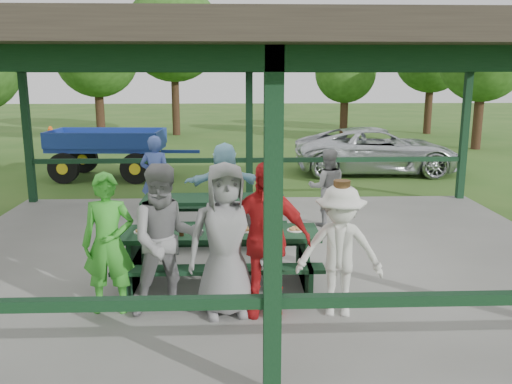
{
  "coord_description": "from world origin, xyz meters",
  "views": [
    {
      "loc": [
        -0.3,
        -8.07,
        2.89
      ],
      "look_at": [
        -0.01,
        -0.3,
        1.18
      ],
      "focal_mm": 38.0,
      "sensor_mm": 36.0,
      "label": 1
    }
  ],
  "objects_px": {
    "contestant_red": "(264,239)",
    "pickup_truck": "(378,150)",
    "spectator_grey": "(327,188)",
    "contestant_grey_mid": "(226,240)",
    "contestant_white_fedora": "(340,251)",
    "picnic_table_near": "(220,251)",
    "farm_trailer": "(108,152)",
    "spectator_blue": "(156,177)",
    "contestant_green": "(109,244)",
    "contestant_grey_left": "(166,240)",
    "spectator_lblue": "(225,185)",
    "picnic_table_far": "(214,214)"
  },
  "relations": [
    {
      "from": "contestant_red",
      "to": "pickup_truck",
      "type": "distance_m",
      "value": 10.37
    },
    {
      "from": "spectator_grey",
      "to": "pickup_truck",
      "type": "height_order",
      "value": "spectator_grey"
    },
    {
      "from": "contestant_grey_mid",
      "to": "pickup_truck",
      "type": "bearing_deg",
      "value": 57.21
    },
    {
      "from": "contestant_white_fedora",
      "to": "spectator_grey",
      "type": "height_order",
      "value": "contestant_white_fedora"
    },
    {
      "from": "picnic_table_near",
      "to": "contestant_white_fedora",
      "type": "relative_size",
      "value": 1.63
    },
    {
      "from": "contestant_red",
      "to": "farm_trailer",
      "type": "relative_size",
      "value": 0.44
    },
    {
      "from": "spectator_blue",
      "to": "spectator_grey",
      "type": "xyz_separation_m",
      "value": [
        3.24,
        -0.66,
        -0.09
      ]
    },
    {
      "from": "contestant_green",
      "to": "spectator_blue",
      "type": "relative_size",
      "value": 1.03
    },
    {
      "from": "contestant_grey_mid",
      "to": "contestant_white_fedora",
      "type": "xyz_separation_m",
      "value": [
        1.32,
        -0.07,
        -0.12
      ]
    },
    {
      "from": "spectator_grey",
      "to": "picnic_table_near",
      "type": "bearing_deg",
      "value": 58.09
    },
    {
      "from": "contestant_red",
      "to": "spectator_grey",
      "type": "xyz_separation_m",
      "value": [
        1.36,
        3.75,
        -0.19
      ]
    },
    {
      "from": "contestant_grey_left",
      "to": "spectator_grey",
      "type": "distance_m",
      "value": 4.46
    },
    {
      "from": "contestant_white_fedora",
      "to": "farm_trailer",
      "type": "distance_m",
      "value": 10.38
    },
    {
      "from": "contestant_grey_mid",
      "to": "contestant_red",
      "type": "distance_m",
      "value": 0.45
    },
    {
      "from": "spectator_grey",
      "to": "contestant_red",
      "type": "bearing_deg",
      "value": 71.87
    },
    {
      "from": "contestant_red",
      "to": "spectator_lblue",
      "type": "relative_size",
      "value": 1.16
    },
    {
      "from": "spectator_grey",
      "to": "pickup_truck",
      "type": "relative_size",
      "value": 0.3
    },
    {
      "from": "picnic_table_near",
      "to": "contestant_white_fedora",
      "type": "xyz_separation_m",
      "value": [
        1.42,
        -0.94,
        0.31
      ]
    },
    {
      "from": "spectator_lblue",
      "to": "pickup_truck",
      "type": "relative_size",
      "value": 0.33
    },
    {
      "from": "picnic_table_far",
      "to": "contestant_grey_mid",
      "type": "bearing_deg",
      "value": -85.14
    },
    {
      "from": "spectator_grey",
      "to": "pickup_truck",
      "type": "bearing_deg",
      "value": -111.0
    },
    {
      "from": "contestant_green",
      "to": "contestant_grey_mid",
      "type": "xyz_separation_m",
      "value": [
        1.37,
        -0.12,
        0.07
      ]
    },
    {
      "from": "picnic_table_far",
      "to": "contestant_grey_mid",
      "type": "xyz_separation_m",
      "value": [
        0.24,
        -2.87,
        0.44
      ]
    },
    {
      "from": "contestant_grey_mid",
      "to": "spectator_lblue",
      "type": "height_order",
      "value": "contestant_grey_mid"
    },
    {
      "from": "spectator_blue",
      "to": "pickup_truck",
      "type": "distance_m",
      "value": 7.75
    },
    {
      "from": "picnic_table_far",
      "to": "contestant_green",
      "type": "height_order",
      "value": "contestant_green"
    },
    {
      "from": "picnic_table_near",
      "to": "contestant_grey_mid",
      "type": "height_order",
      "value": "contestant_grey_mid"
    },
    {
      "from": "contestant_grey_left",
      "to": "spectator_grey",
      "type": "height_order",
      "value": "contestant_grey_left"
    },
    {
      "from": "spectator_lblue",
      "to": "farm_trailer",
      "type": "height_order",
      "value": "spectator_lblue"
    },
    {
      "from": "contestant_green",
      "to": "contestant_grey_left",
      "type": "relative_size",
      "value": 0.94
    },
    {
      "from": "contestant_grey_mid",
      "to": "farm_trailer",
      "type": "xyz_separation_m",
      "value": [
        -3.45,
        9.15,
        -0.29
      ]
    },
    {
      "from": "contestant_red",
      "to": "picnic_table_far",
      "type": "bearing_deg",
      "value": 111.82
    },
    {
      "from": "contestant_red",
      "to": "farm_trailer",
      "type": "distance_m",
      "value": 9.96
    },
    {
      "from": "contestant_green",
      "to": "picnic_table_far",
      "type": "bearing_deg",
      "value": 66.08
    },
    {
      "from": "picnic_table_near",
      "to": "spectator_lblue",
      "type": "xyz_separation_m",
      "value": [
        0.02,
        2.84,
        0.31
      ]
    },
    {
      "from": "picnic_table_near",
      "to": "contestant_red",
      "type": "distance_m",
      "value": 1.13
    },
    {
      "from": "spectator_blue",
      "to": "farm_trailer",
      "type": "distance_m",
      "value": 5.17
    },
    {
      "from": "pickup_truck",
      "to": "spectator_grey",
      "type": "bearing_deg",
      "value": 159.26
    },
    {
      "from": "contestant_green",
      "to": "contestant_red",
      "type": "relative_size",
      "value": 0.92
    },
    {
      "from": "spectator_blue",
      "to": "spectator_lblue",
      "type": "bearing_deg",
      "value": 160.2
    },
    {
      "from": "contestant_grey_mid",
      "to": "picnic_table_near",
      "type": "bearing_deg",
      "value": 87.83
    },
    {
      "from": "picnic_table_far",
      "to": "farm_trailer",
      "type": "distance_m",
      "value": 7.05
    },
    {
      "from": "picnic_table_near",
      "to": "spectator_lblue",
      "type": "height_order",
      "value": "spectator_lblue"
    },
    {
      "from": "contestant_grey_mid",
      "to": "pickup_truck",
      "type": "distance_m",
      "value": 10.53
    },
    {
      "from": "contestant_green",
      "to": "spectator_grey",
      "type": "bearing_deg",
      "value": 46.99
    },
    {
      "from": "contestant_white_fedora",
      "to": "spectator_lblue",
      "type": "relative_size",
      "value": 1.02
    },
    {
      "from": "contestant_grey_left",
      "to": "spectator_blue",
      "type": "relative_size",
      "value": 1.1
    },
    {
      "from": "spectator_blue",
      "to": "farm_trailer",
      "type": "xyz_separation_m",
      "value": [
        -2.01,
        4.76,
        -0.2
      ]
    },
    {
      "from": "picnic_table_near",
      "to": "spectator_lblue",
      "type": "distance_m",
      "value": 2.86
    },
    {
      "from": "contestant_green",
      "to": "farm_trailer",
      "type": "distance_m",
      "value": 9.27
    }
  ]
}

